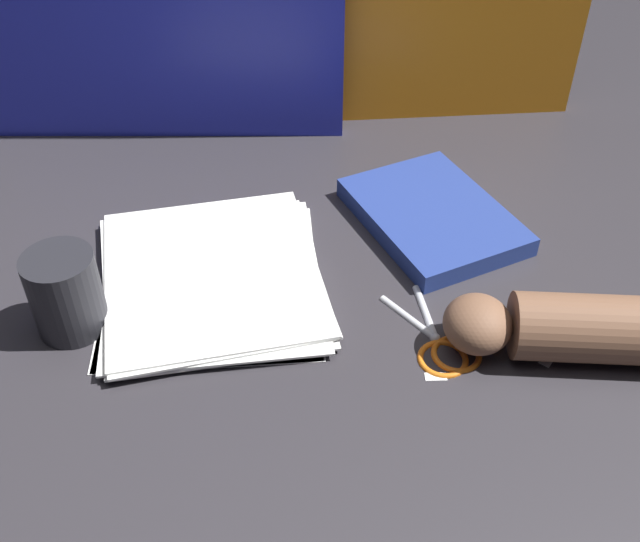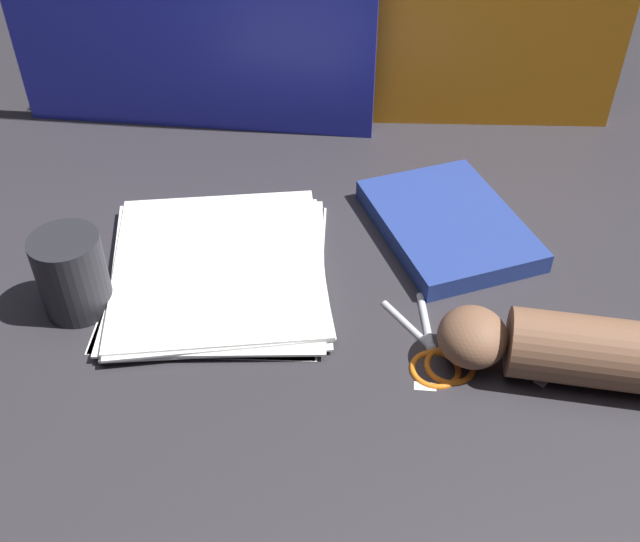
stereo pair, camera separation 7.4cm
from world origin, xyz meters
The scene contains 8 objects.
ground_plane centered at (0.00, 0.00, 0.00)m, with size 6.00×6.00×0.00m, color #2D2B30.
paper_stack centered at (-0.14, 0.06, 0.01)m, with size 0.28×0.31×0.02m.
book_closed centered at (0.16, 0.14, 0.01)m, with size 0.23×0.27×0.03m.
scissors centered at (0.11, -0.09, 0.00)m, with size 0.11×0.15×0.01m.
hand_forearm centered at (0.27, -0.12, 0.04)m, with size 0.34×0.14×0.08m.
paper_scrap_near centered at (0.22, -0.13, 0.00)m, with size 0.02×0.02×0.00m.
paper_scrap_mid centered at (0.09, -0.13, 0.00)m, with size 0.02×0.01×0.00m.
mug centered at (-0.30, 0.01, 0.05)m, with size 0.08×0.08×0.10m.
Camera 1 is at (-0.11, -0.64, 0.61)m, focal length 42.00 mm.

